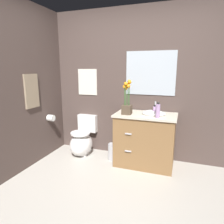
# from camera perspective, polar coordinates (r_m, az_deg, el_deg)

# --- Properties ---
(ground_plane) EXTENTS (9.90, 9.90, 0.00)m
(ground_plane) POSITION_cam_1_polar(r_m,az_deg,el_deg) (2.44, -2.74, -26.60)
(ground_plane) COLOR #B2ADA3
(wall_back) EXTENTS (4.62, 0.05, 2.50)m
(wall_back) POSITION_cam_1_polar(r_m,az_deg,el_deg) (3.40, 10.57, 7.39)
(wall_back) COLOR #4C3D38
(wall_back) RESTS_ON ground_plane
(wall_left) EXTENTS (0.05, 4.40, 2.50)m
(wall_left) POSITION_cam_1_polar(r_m,az_deg,el_deg) (3.17, -25.77, 6.03)
(wall_left) COLOR #4C3D38
(wall_left) RESTS_ON ground_plane
(toilet) EXTENTS (0.38, 0.59, 0.69)m
(toilet) POSITION_cam_1_polar(r_m,az_deg,el_deg) (3.70, -8.39, -8.18)
(toilet) COLOR white
(toilet) RESTS_ON ground_plane
(vanity_cabinet) EXTENTS (0.94, 0.56, 1.02)m
(vanity_cabinet) POSITION_cam_1_polar(r_m,az_deg,el_deg) (3.26, 9.33, -7.58)
(vanity_cabinet) COLOR brown
(vanity_cabinet) RESTS_ON ground_plane
(flower_vase) EXTENTS (0.14, 0.14, 0.52)m
(flower_vase) POSITION_cam_1_polar(r_m,az_deg,el_deg) (3.07, 4.27, 2.88)
(flower_vase) COLOR #4C3D2D
(flower_vase) RESTS_ON vanity_cabinet
(soap_bottle) EXTENTS (0.06, 0.06, 0.22)m
(soap_bottle) POSITION_cam_1_polar(r_m,az_deg,el_deg) (2.92, 12.88, 0.37)
(soap_bottle) COLOR #B28CBF
(soap_bottle) RESTS_ON vanity_cabinet
(lotion_bottle) EXTENTS (0.05, 0.05, 0.16)m
(lotion_bottle) POSITION_cam_1_polar(r_m,az_deg,el_deg) (3.07, 11.94, 0.39)
(lotion_bottle) COLOR #B28CBF
(lotion_bottle) RESTS_ON vanity_cabinet
(trash_bin) EXTENTS (0.18, 0.18, 0.27)m
(trash_bin) POSITION_cam_1_polar(r_m,az_deg,el_deg) (3.51, 0.37, -11.08)
(trash_bin) COLOR #B7B7BC
(trash_bin) RESTS_ON ground_plane
(wall_poster) EXTENTS (0.37, 0.01, 0.46)m
(wall_poster) POSITION_cam_1_polar(r_m,az_deg,el_deg) (3.71, -6.96, 8.42)
(wall_poster) COLOR silver
(wall_mirror) EXTENTS (0.80, 0.01, 0.70)m
(wall_mirror) POSITION_cam_1_polar(r_m,az_deg,el_deg) (3.36, 10.82, 10.74)
(wall_mirror) COLOR #B2BCC6
(hanging_towel) EXTENTS (0.03, 0.28, 0.52)m
(hanging_towel) POSITION_cam_1_polar(r_m,az_deg,el_deg) (3.35, -21.84, 5.51)
(hanging_towel) COLOR gray
(toilet_paper_roll) EXTENTS (0.11, 0.11, 0.11)m
(toilet_paper_roll) POSITION_cam_1_polar(r_m,az_deg,el_deg) (3.67, -16.95, -1.61)
(toilet_paper_roll) COLOR white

